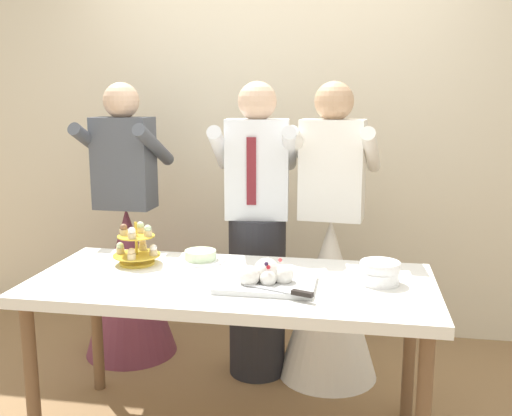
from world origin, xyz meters
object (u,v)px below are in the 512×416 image
Objects in this scene: person_groom at (257,247)px; person_guest at (128,262)px; person_bride at (330,277)px; plate_stack at (379,273)px; main_cake_tray at (267,278)px; round_cake at (200,257)px; cupcake_stand at (137,247)px; dessert_table at (232,295)px.

person_guest is at bearing 171.10° from person_groom.
person_bride is (0.41, 0.04, -0.16)m from person_groom.
person_groom is (-0.65, 0.61, -0.08)m from plate_stack.
plate_stack is at bearing 14.52° from main_cake_tray.
person_groom is (-0.17, 0.74, -0.07)m from main_cake_tray.
plate_stack is at bearing -12.90° from round_cake.
person_bride is (0.24, 0.77, -0.23)m from main_cake_tray.
cupcake_stand is 1.28× the size of plate_stack.
cupcake_stand is 0.96× the size of round_cake.
person_groom is 0.85m from person_guest.
cupcake_stand is at bearing -149.11° from person_bride.
round_cake is at bearing -41.65° from person_guest.
dessert_table is at bearing -16.98° from cupcake_stand.
main_cake_tray is 0.50m from round_cake.
person_guest reaches higher than plate_stack.
plate_stack is 0.11× the size of person_guest.
person_guest is at bearing 136.02° from dessert_table.
person_guest is at bearing 138.96° from main_cake_tray.
dessert_table is 1.08× the size of person_groom.
cupcake_stand is at bearing -134.62° from person_groom.
main_cake_tray is 1.34m from person_guest.
person_groom is at bearing 136.86° from plate_stack.
cupcake_stand is at bearing 161.67° from main_cake_tray.
person_groom is 1.00× the size of person_bride.
cupcake_stand is 0.14× the size of person_guest.
person_guest is at bearing 153.34° from plate_stack.
round_cake is (-0.21, 0.25, 0.10)m from dessert_table.
person_bride is (0.62, 0.45, -0.22)m from round_cake.
dessert_table is at bearing -120.05° from person_bride.
cupcake_stand is 0.14× the size of person_groom.
main_cake_tray is 2.38× the size of plate_stack.
person_groom reaches higher than main_cake_tray.
round_cake is (-0.86, 0.20, -0.03)m from plate_stack.
person_groom is at bearing 45.38° from cupcake_stand.
person_groom is (0.50, 0.51, -0.11)m from cupcake_stand.
person_groom is (0.21, 0.41, -0.05)m from round_cake.
dessert_table is 0.35m from round_cake.
cupcake_stand is 0.31m from round_cake.
person_bride is at bearing 4.93° from person_groom.
main_cake_tray is at bearing -18.33° from cupcake_stand.
main_cake_tray is 0.26× the size of person_bride.
main_cake_tray is at bearing -40.05° from round_cake.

